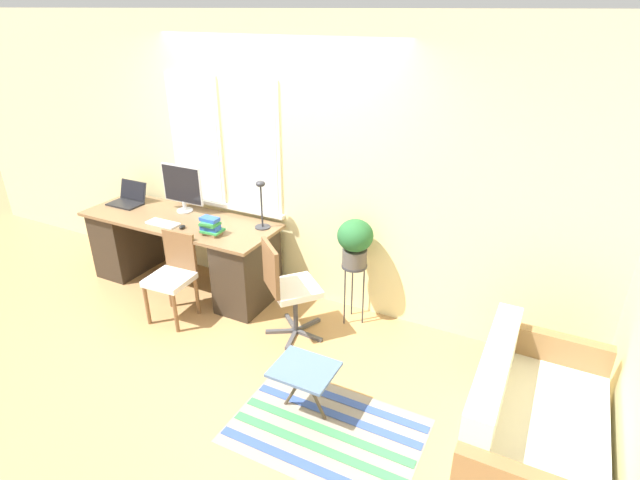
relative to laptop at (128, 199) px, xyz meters
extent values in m
plane|color=tan|center=(1.72, -0.44, -0.82)|extent=(14.00, 14.00, 0.00)
cube|color=beige|center=(1.72, 0.36, 0.53)|extent=(9.00, 0.06, 2.70)
cube|color=silver|center=(0.76, 0.32, 0.65)|extent=(0.62, 0.02, 1.31)
cube|color=white|center=(0.76, 0.31, 0.65)|extent=(0.55, 0.01, 1.24)
cube|color=silver|center=(1.45, 0.32, 0.65)|extent=(0.62, 0.02, 1.31)
cube|color=white|center=(1.45, 0.31, 0.65)|extent=(0.55, 0.01, 1.24)
cube|color=silver|center=(1.10, 0.32, 0.01)|extent=(1.36, 0.11, 0.04)
cube|color=brown|center=(0.77, -0.08, -0.07)|extent=(2.09, 0.72, 0.03)
cube|color=#33281E|center=(-0.03, -0.08, -0.45)|extent=(0.40, 0.64, 0.74)
cube|color=#33281E|center=(1.58, -0.08, -0.45)|extent=(0.40, 0.64, 0.74)
cube|color=black|center=(0.00, -0.05, -0.04)|extent=(0.36, 0.22, 0.02)
cube|color=black|center=(0.00, 0.09, 0.07)|extent=(0.36, 0.07, 0.21)
cube|color=black|center=(0.00, 0.08, 0.07)|extent=(0.32, 0.06, 0.18)
cylinder|color=silver|center=(0.70, 0.10, -0.04)|extent=(0.17, 0.17, 0.02)
cylinder|color=silver|center=(0.70, 0.10, 0.01)|extent=(0.04, 0.04, 0.09)
cube|color=silver|center=(0.70, 0.10, 0.25)|extent=(0.49, 0.02, 0.40)
cube|color=black|center=(0.70, 0.09, 0.25)|extent=(0.46, 0.01, 0.37)
cube|color=silver|center=(0.74, -0.27, -0.04)|extent=(0.34, 0.14, 0.02)
ellipsoid|color=black|center=(0.98, -0.26, -0.03)|extent=(0.04, 0.07, 0.04)
cylinder|color=#2D2D33|center=(1.66, 0.11, -0.04)|extent=(0.15, 0.15, 0.01)
cylinder|color=#2D2D33|center=(1.66, 0.11, 0.17)|extent=(0.02, 0.02, 0.42)
ellipsoid|color=#2D2D33|center=(1.66, 0.11, 0.40)|extent=(0.09, 0.09, 0.06)
cube|color=olive|center=(1.31, -0.24, -0.04)|extent=(0.22, 0.14, 0.03)
cube|color=green|center=(1.33, -0.23, -0.01)|extent=(0.20, 0.17, 0.02)
cube|color=#2851B2|center=(1.31, -0.24, 0.02)|extent=(0.18, 0.11, 0.04)
cube|color=green|center=(1.31, -0.24, 0.05)|extent=(0.17, 0.14, 0.02)
cube|color=green|center=(1.31, -0.25, 0.07)|extent=(0.16, 0.15, 0.02)
cube|color=#2851B2|center=(1.31, -0.24, 0.10)|extent=(0.18, 0.11, 0.03)
cylinder|color=brown|center=(0.95, -0.81, -0.61)|extent=(0.04, 0.04, 0.42)
cylinder|color=brown|center=(1.27, -0.79, -0.61)|extent=(0.04, 0.04, 0.42)
cylinder|color=brown|center=(0.93, -0.48, -0.61)|extent=(0.04, 0.04, 0.42)
cylinder|color=brown|center=(1.25, -0.46, -0.61)|extent=(0.04, 0.04, 0.42)
cube|color=silver|center=(1.10, -0.64, -0.40)|extent=(0.40, 0.39, 0.06)
cube|color=brown|center=(1.09, -0.44, -0.18)|extent=(0.34, 0.05, 0.38)
cube|color=#47474C|center=(2.14, -0.21, -0.81)|extent=(0.23, 0.21, 0.03)
cube|color=#47474C|center=(2.13, -0.38, -0.81)|extent=(0.26, 0.17, 0.03)
cube|color=#47474C|center=(2.28, -0.44, -0.81)|extent=(0.10, 0.28, 0.03)
cube|color=#47474C|center=(2.38, -0.32, -0.81)|extent=(0.28, 0.06, 0.03)
cube|color=#47474C|center=(2.30, -0.18, -0.81)|extent=(0.14, 0.27, 0.03)
cylinder|color=#333338|center=(2.25, -0.30, -0.59)|extent=(0.04, 0.04, 0.40)
cube|color=silver|center=(2.25, -0.30, -0.36)|extent=(0.57, 0.57, 0.06)
cube|color=brown|center=(2.11, -0.46, -0.11)|extent=(0.31, 0.28, 0.43)
cube|color=silver|center=(4.32, -0.95, -0.60)|extent=(0.77, 1.20, 0.45)
cube|color=silver|center=(4.02, -0.95, -0.18)|extent=(0.16, 1.20, 0.38)
cube|color=olive|center=(4.32, -0.31, -0.49)|extent=(0.77, 0.09, 0.66)
cylinder|color=#333338|center=(2.63, 0.11, -0.23)|extent=(0.23, 0.23, 0.02)
cylinder|color=#333338|center=(2.73, 0.11, -0.53)|extent=(0.01, 0.01, 0.58)
cylinder|color=#333338|center=(2.58, 0.20, -0.53)|extent=(0.01, 0.01, 0.58)
cylinder|color=#333338|center=(2.58, 0.02, -0.53)|extent=(0.01, 0.01, 0.58)
cylinder|color=#514C47|center=(2.63, 0.11, -0.15)|extent=(0.22, 0.22, 0.15)
ellipsoid|color=#235B2D|center=(2.63, 0.11, 0.07)|extent=(0.32, 0.32, 0.29)
cube|color=gray|center=(3.01, -1.24, -0.82)|extent=(1.33, 0.89, 0.01)
cube|color=#334C99|center=(3.01, -1.56, -0.81)|extent=(1.30, 0.07, 0.00)
cube|color=#388E4C|center=(3.01, -1.40, -0.81)|extent=(1.30, 0.07, 0.00)
cube|color=#388E4C|center=(3.01, -1.24, -0.81)|extent=(1.30, 0.07, 0.00)
cube|color=#334C99|center=(3.01, -1.07, -0.81)|extent=(1.30, 0.07, 0.00)
cube|color=#334C99|center=(3.01, -0.91, -0.81)|extent=(1.30, 0.07, 0.00)
cube|color=slate|center=(2.79, -1.14, -0.43)|extent=(0.44, 0.37, 0.02)
cylinder|color=#4C3D2D|center=(2.72, -1.14, -0.63)|extent=(0.20, 0.02, 0.39)
cylinder|color=#4C3D2D|center=(2.87, -1.14, -0.63)|extent=(0.20, 0.02, 0.39)
camera|label=1|loc=(4.16, -3.58, 1.89)|focal=28.00mm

